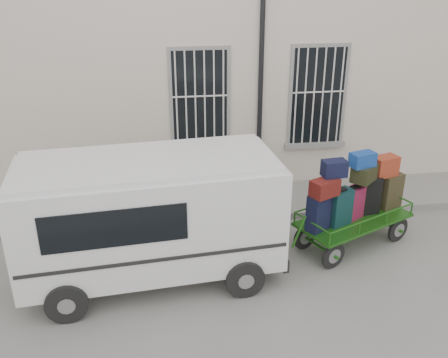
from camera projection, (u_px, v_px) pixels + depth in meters
The scene contains 5 objects.
ground at pixel (239, 259), 9.30m from camera, with size 80.00×80.00×0.00m, color slate.
building at pixel (205, 47), 13.06m from camera, with size 24.00×5.15×6.00m.
sidewalk at pixel (223, 203), 11.26m from camera, with size 24.00×1.70×0.15m, color gray.
luggage_cart at pixel (355, 200), 9.39m from camera, with size 2.62×1.86×1.90m.
van at pixel (150, 212), 8.31m from camera, with size 4.51×2.29×2.20m.
Camera 1 is at (-1.39, -7.78, 5.13)m, focal length 40.00 mm.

